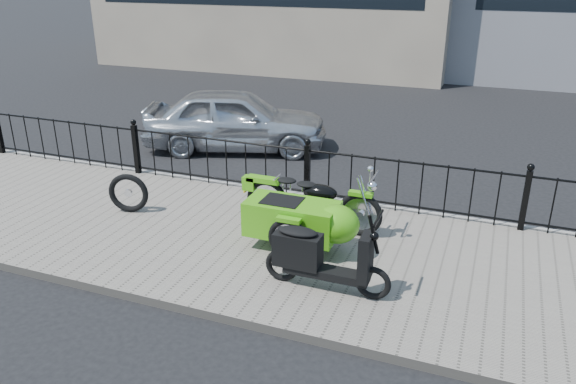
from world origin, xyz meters
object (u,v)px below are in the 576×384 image
at_px(motorcycle_sidecar, 307,216).
at_px(spare_tire, 128,193).
at_px(sedan_car, 236,119).
at_px(scooter, 318,257).

distance_m(motorcycle_sidecar, spare_tire, 3.13).
bearing_deg(spare_tire, sedan_car, 90.21).
bearing_deg(motorcycle_sidecar, spare_tire, 178.35).
bearing_deg(motorcycle_sidecar, scooter, -63.89).
xyz_separation_m(motorcycle_sidecar, scooter, (0.50, -1.01, -0.04)).
bearing_deg(spare_tire, scooter, -16.96).
xyz_separation_m(motorcycle_sidecar, sedan_car, (-3.14, 4.12, 0.10)).
xyz_separation_m(spare_tire, sedan_car, (-0.02, 4.03, 0.24)).
bearing_deg(sedan_car, spare_tire, 161.94).
bearing_deg(sedan_car, motorcycle_sidecar, -160.96).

